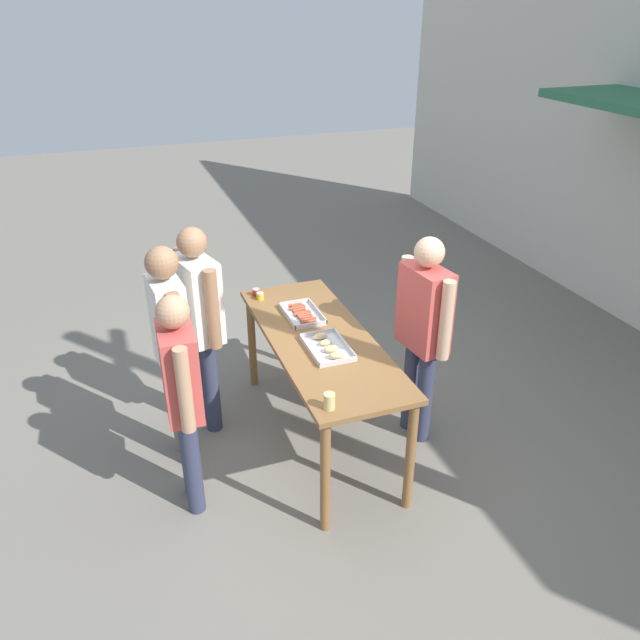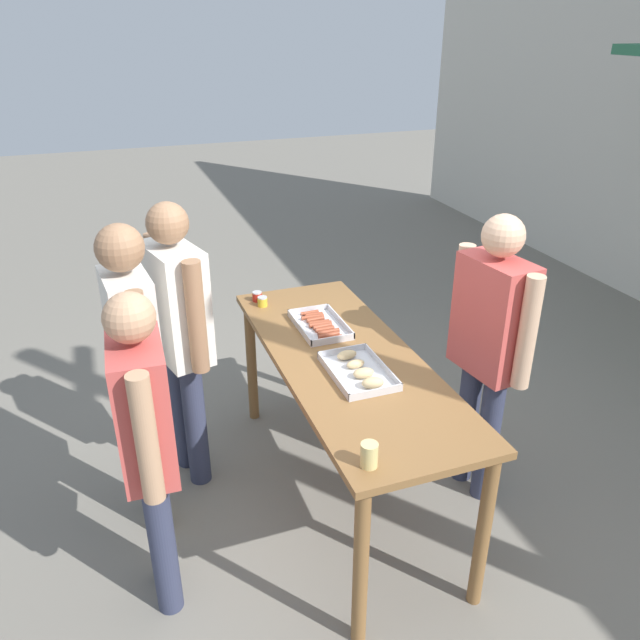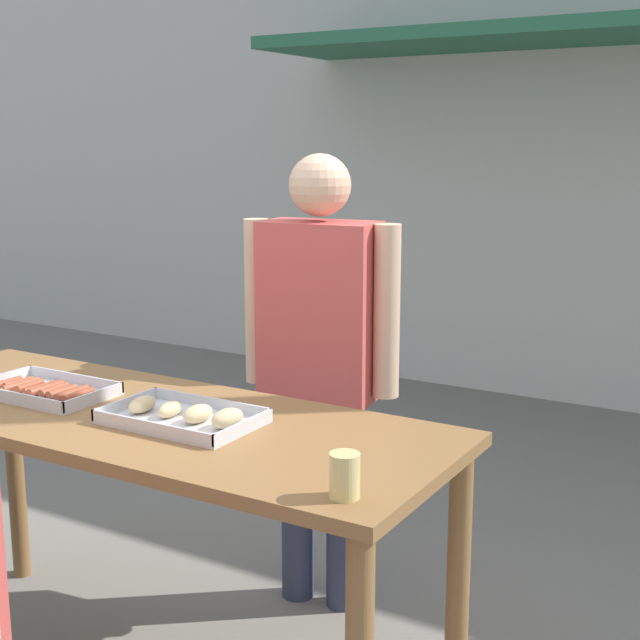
{
  "view_description": "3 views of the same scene",
  "coord_description": "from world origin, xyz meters",
  "px_view_note": "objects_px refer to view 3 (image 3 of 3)",
  "views": [
    {
      "loc": [
        3.93,
        -1.43,
        3.29
      ],
      "look_at": [
        0.0,
        0.0,
        1.1
      ],
      "focal_mm": 35.0,
      "sensor_mm": 36.0,
      "label": 1
    },
    {
      "loc": [
        2.77,
        -1.16,
        2.63
      ],
      "look_at": [
        -0.39,
        -0.01,
        1.0
      ],
      "focal_mm": 35.0,
      "sensor_mm": 36.0,
      "label": 2
    },
    {
      "loc": [
        1.86,
        -2.01,
        1.79
      ],
      "look_at": [
        0.21,
        0.77,
        1.13
      ],
      "focal_mm": 50.0,
      "sensor_mm": 36.0,
      "label": 3
    }
  ],
  "objects_px": {
    "food_tray_buns": "(185,416)",
    "beer_cup": "(345,475)",
    "food_tray_sausages": "(47,391)",
    "person_server_behind_table": "(320,344)"
  },
  "relations": [
    {
      "from": "food_tray_sausages",
      "to": "beer_cup",
      "type": "distance_m",
      "value": 1.3
    },
    {
      "from": "food_tray_sausages",
      "to": "food_tray_buns",
      "type": "height_order",
      "value": "food_tray_buns"
    },
    {
      "from": "food_tray_sausages",
      "to": "person_server_behind_table",
      "type": "height_order",
      "value": "person_server_behind_table"
    },
    {
      "from": "food_tray_sausages",
      "to": "person_server_behind_table",
      "type": "distance_m",
      "value": 0.99
    },
    {
      "from": "beer_cup",
      "to": "person_server_behind_table",
      "type": "xyz_separation_m",
      "value": [
        -0.68,
        1.03,
        0.03
      ]
    },
    {
      "from": "food_tray_sausages",
      "to": "beer_cup",
      "type": "xyz_separation_m",
      "value": [
        1.27,
        -0.25,
        0.04
      ]
    },
    {
      "from": "food_tray_buns",
      "to": "beer_cup",
      "type": "relative_size",
      "value": 4.15
    },
    {
      "from": "food_tray_sausages",
      "to": "person_server_behind_table",
      "type": "bearing_deg",
      "value": 52.71
    },
    {
      "from": "food_tray_buns",
      "to": "beer_cup",
      "type": "xyz_separation_m",
      "value": [
        0.69,
        -0.25,
        0.03
      ]
    },
    {
      "from": "food_tray_buns",
      "to": "person_server_behind_table",
      "type": "bearing_deg",
      "value": 89.23
    }
  ]
}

